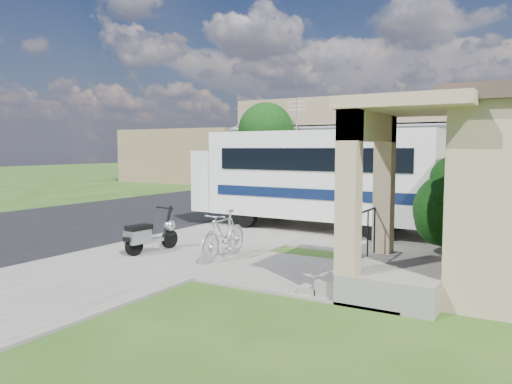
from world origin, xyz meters
The scene contains 18 objects.
ground centered at (0.00, 0.00, 0.00)m, with size 120.00×120.00×0.00m, color #214312.
street_slab centered at (-7.50, 10.00, 0.01)m, with size 9.00×80.00×0.02m, color black.
sidewalk_slab centered at (-1.00, 10.00, 0.03)m, with size 4.00×80.00×0.06m, color #5A5751.
driveway_slab centered at (1.50, 4.50, 0.03)m, with size 7.00×6.00×0.05m, color #5A5751.
walk_slab centered at (3.00, -1.00, 0.03)m, with size 4.00×3.00×0.05m, color #5A5751.
warehouse centered at (0.00, 13.97, 1.99)m, with size 12.50×8.40×5.04m.
distant_bldg_far centered at (-17.00, 22.00, 2.00)m, with size 10.00×8.00×4.00m, color brown.
distant_bldg_near centered at (-15.00, 34.00, 1.60)m, with size 8.00×7.00×3.20m, color #7B6B4D.
street_tree_a centered at (-3.70, 9.05, 3.25)m, with size 2.44×2.40×4.58m.
street_tree_b centered at (-3.70, 19.05, 3.39)m, with size 2.44×2.40×4.73m.
street_tree_c centered at (-3.70, 28.05, 3.10)m, with size 2.44×2.40×4.42m.
motorhome centered at (0.56, 4.46, 1.75)m, with size 7.99×2.71×4.07m.
shrub centered at (5.08, 2.11, 1.24)m, with size 1.97×1.88×2.42m.
scooter centered at (-1.41, -1.10, 0.48)m, with size 0.58×1.63×1.07m.
bicycle centered at (0.52, -0.72, 0.55)m, with size 0.52×1.83×1.10m, color #B7B8BF.
pickup_truck centered at (-5.74, 12.74, 0.81)m, with size 2.67×5.80×1.61m, color white.
van centered at (-6.60, 20.37, 0.86)m, with size 2.42×5.95×1.73m, color white.
garden_hose centered at (3.56, -0.48, 0.08)m, with size 0.34×0.34×0.16m, color #166D15.
Camera 1 is at (6.86, -10.09, 2.58)m, focal length 35.00 mm.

